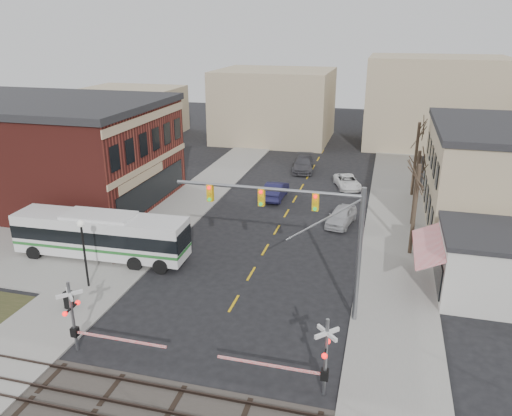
{
  "coord_description": "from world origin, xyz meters",
  "views": [
    {
      "loc": [
        8.08,
        -23.21,
        15.93
      ],
      "look_at": [
        -0.57,
        9.44,
        3.5
      ],
      "focal_mm": 35.0,
      "sensor_mm": 36.0,
      "label": 1
    }
  ],
  "objects_px": {
    "street_lamp": "(83,240)",
    "car_a": "(341,216)",
    "pedestrian_near": "(113,250)",
    "pedestrian_far": "(128,242)",
    "rr_crossing_west": "(80,318)",
    "car_b": "(275,190)",
    "transit_bus": "(101,235)",
    "trash_bin": "(69,300)",
    "rr_crossing_east": "(316,357)",
    "car_d": "(303,164)",
    "car_c": "(347,182)",
    "traffic_signal_mast": "(308,222)"
  },
  "relations": [
    {
      "from": "street_lamp",
      "to": "car_a",
      "type": "distance_m",
      "value": 21.18
    },
    {
      "from": "street_lamp",
      "to": "pedestrian_near",
      "type": "height_order",
      "value": "street_lamp"
    },
    {
      "from": "street_lamp",
      "to": "pedestrian_far",
      "type": "height_order",
      "value": "street_lamp"
    },
    {
      "from": "rr_crossing_west",
      "to": "car_b",
      "type": "relative_size",
      "value": 1.12
    },
    {
      "from": "transit_bus",
      "to": "rr_crossing_west",
      "type": "height_order",
      "value": "rr_crossing_west"
    },
    {
      "from": "car_b",
      "to": "street_lamp",
      "type": "bearing_deg",
      "value": 69.32
    },
    {
      "from": "pedestrian_near",
      "to": "street_lamp",
      "type": "bearing_deg",
      "value": 168.11
    },
    {
      "from": "street_lamp",
      "to": "trash_bin",
      "type": "relative_size",
      "value": 4.67
    },
    {
      "from": "rr_crossing_west",
      "to": "pedestrian_near",
      "type": "relative_size",
      "value": 2.82
    },
    {
      "from": "transit_bus",
      "to": "rr_crossing_east",
      "type": "height_order",
      "value": "rr_crossing_east"
    },
    {
      "from": "trash_bin",
      "to": "pedestrian_near",
      "type": "distance_m",
      "value": 6.03
    },
    {
      "from": "trash_bin",
      "to": "pedestrian_far",
      "type": "xyz_separation_m",
      "value": [
        -0.18,
        7.65,
        0.44
      ]
    },
    {
      "from": "transit_bus",
      "to": "trash_bin",
      "type": "xyz_separation_m",
      "value": [
        1.73,
        -6.68,
        -1.23
      ]
    },
    {
      "from": "rr_crossing_east",
      "to": "car_d",
      "type": "bearing_deg",
      "value": 100.53
    },
    {
      "from": "pedestrian_near",
      "to": "pedestrian_far",
      "type": "bearing_deg",
      "value": -23.18
    },
    {
      "from": "car_b",
      "to": "trash_bin",
      "type": "bearing_deg",
      "value": 72.24
    },
    {
      "from": "car_b",
      "to": "car_d",
      "type": "bearing_deg",
      "value": -95.09
    },
    {
      "from": "transit_bus",
      "to": "rr_crossing_west",
      "type": "xyz_separation_m",
      "value": [
        4.94,
        -10.1,
        0.14
      ]
    },
    {
      "from": "rr_crossing_west",
      "to": "car_a",
      "type": "xyz_separation_m",
      "value": [
        11.1,
        21.07,
        -1.2
      ]
    },
    {
      "from": "transit_bus",
      "to": "car_d",
      "type": "bearing_deg",
      "value": 69.14
    },
    {
      "from": "rr_crossing_west",
      "to": "street_lamp",
      "type": "distance_m",
      "value": 7.08
    },
    {
      "from": "car_a",
      "to": "car_c",
      "type": "distance_m",
      "value": 10.41
    },
    {
      "from": "trash_bin",
      "to": "car_c",
      "type": "distance_m",
      "value": 31.3
    },
    {
      "from": "transit_bus",
      "to": "trash_bin",
      "type": "height_order",
      "value": "transit_bus"
    },
    {
      "from": "traffic_signal_mast",
      "to": "street_lamp",
      "type": "xyz_separation_m",
      "value": [
        -13.97,
        -0.52,
        -2.42
      ]
    },
    {
      "from": "car_a",
      "to": "trash_bin",
      "type": "bearing_deg",
      "value": -118.36
    },
    {
      "from": "trash_bin",
      "to": "car_c",
      "type": "xyz_separation_m",
      "value": [
        13.88,
        28.05,
        0.04
      ]
    },
    {
      "from": "pedestrian_far",
      "to": "car_d",
      "type": "bearing_deg",
      "value": 49.89
    },
    {
      "from": "rr_crossing_east",
      "to": "car_d",
      "type": "height_order",
      "value": "rr_crossing_east"
    },
    {
      "from": "car_b",
      "to": "traffic_signal_mast",
      "type": "bearing_deg",
      "value": 107.69
    },
    {
      "from": "rr_crossing_east",
      "to": "pedestrian_far",
      "type": "bearing_deg",
      "value": 144.17
    },
    {
      "from": "rr_crossing_east",
      "to": "pedestrian_near",
      "type": "relative_size",
      "value": 2.82
    },
    {
      "from": "rr_crossing_west",
      "to": "trash_bin",
      "type": "bearing_deg",
      "value": 133.13
    },
    {
      "from": "trash_bin",
      "to": "pedestrian_near",
      "type": "height_order",
      "value": "pedestrian_near"
    },
    {
      "from": "street_lamp",
      "to": "pedestrian_far",
      "type": "relative_size",
      "value": 2.45
    },
    {
      "from": "traffic_signal_mast",
      "to": "pedestrian_far",
      "type": "xyz_separation_m",
      "value": [
        -13.82,
        4.57,
        -4.72
      ]
    },
    {
      "from": "trash_bin",
      "to": "pedestrian_far",
      "type": "bearing_deg",
      "value": 91.36
    },
    {
      "from": "transit_bus",
      "to": "car_c",
      "type": "distance_m",
      "value": 26.49
    },
    {
      "from": "transit_bus",
      "to": "pedestrian_near",
      "type": "relative_size",
      "value": 6.4
    },
    {
      "from": "traffic_signal_mast",
      "to": "rr_crossing_west",
      "type": "xyz_separation_m",
      "value": [
        -10.43,
        -6.5,
        -3.8
      ]
    },
    {
      "from": "pedestrian_far",
      "to": "rr_crossing_west",
      "type": "bearing_deg",
      "value": -94.6
    },
    {
      "from": "traffic_signal_mast",
      "to": "car_d",
      "type": "distance_m",
      "value": 31.02
    },
    {
      "from": "street_lamp",
      "to": "car_c",
      "type": "xyz_separation_m",
      "value": [
        14.22,
        25.49,
        -2.7
      ]
    },
    {
      "from": "transit_bus",
      "to": "pedestrian_far",
      "type": "height_order",
      "value": "transit_bus"
    },
    {
      "from": "traffic_signal_mast",
      "to": "car_b",
      "type": "height_order",
      "value": "traffic_signal_mast"
    },
    {
      "from": "traffic_signal_mast",
      "to": "rr_crossing_west",
      "type": "relative_size",
      "value": 1.89
    },
    {
      "from": "car_c",
      "to": "pedestrian_near",
      "type": "xyz_separation_m",
      "value": [
        -14.34,
        -22.06,
        0.46
      ]
    },
    {
      "from": "rr_crossing_west",
      "to": "trash_bin",
      "type": "relative_size",
      "value": 5.76
    },
    {
      "from": "traffic_signal_mast",
      "to": "pedestrian_near",
      "type": "relative_size",
      "value": 5.34
    },
    {
      "from": "traffic_signal_mast",
      "to": "rr_crossing_east",
      "type": "height_order",
      "value": "traffic_signal_mast"
    }
  ]
}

